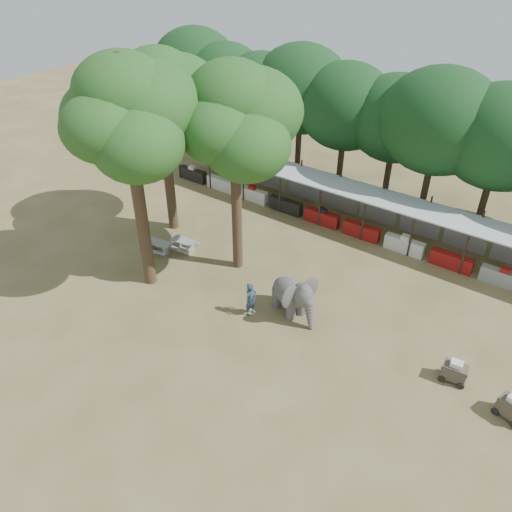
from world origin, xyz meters
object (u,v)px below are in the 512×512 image
Objects in this scene: yard_tree_back at (235,119)px; handler at (251,299)px; yard_tree_left at (161,99)px; cart_front at (455,371)px; picnic_table_near at (159,246)px; elephant at (294,296)px; yard_tree_center at (128,116)px; cart_back at (512,408)px; picnic_table_far at (184,244)px.

yard_tree_back is 8.87m from handler.
yard_tree_back is (6.00, -1.00, 0.34)m from yard_tree_left.
picnic_table_near is at bearing 175.05° from cart_front.
cart_front is (7.98, 0.33, -0.61)m from elephant.
yard_tree_left is 9.26× the size of cart_front.
picnic_table_near is at bearing -156.92° from yard_tree_back.
yard_tree_center reaches higher than elephant.
handler is at bearing -157.00° from cart_back.
picnic_table_far is (-0.41, 3.11, -8.72)m from yard_tree_center.
elephant is 9.43m from picnic_table_near.
picnic_table_near is (1.54, -2.90, -7.71)m from yard_tree_left.
yard_tree_center reaches higher than handler.
picnic_table_near is 19.86m from cart_back.
yard_tree_left is 13.34m from elephant.
yard_tree_center is at bearing -156.03° from cart_back.
cart_back is at bearing 17.32° from elephant.
yard_tree_center is at bearing -177.36° from cart_front.
elephant is 8.44m from picnic_table_far.
picnic_table_near is at bearing -162.49° from cart_back.
cart_front is (16.34, -0.68, 0.05)m from picnic_table_far.
yard_tree_left is at bearing 120.96° from yard_tree_center.
handler is (-1.70, -1.27, -0.22)m from elephant.
cart_front is (17.39, 0.32, 0.05)m from picnic_table_near.
elephant reaches higher than picnic_table_near.
yard_tree_back is at bearing -9.46° from yard_tree_left.
yard_tree_left is 5.92m from yard_tree_center.
yard_tree_back reaches higher than picnic_table_far.
handler is 12.19m from cart_back.
yard_tree_left is 6.45× the size of picnic_table_near.
handler is 1.38× the size of cart_back.
yard_tree_left reaches higher than picnic_table_far.
yard_tree_center is 7.43× the size of picnic_table_far.
cart_front is (12.93, -1.58, -8.00)m from yard_tree_back.
elephant is 10.47m from cart_back.
yard_tree_left is at bearing 170.54° from yard_tree_back.
yard_tree_back is 7.01× the size of picnic_table_far.
elephant reaches higher than handler.
picnic_table_far is at bearing 171.58° from cart_front.
yard_tree_left is 8.35m from picnic_table_far.
elephant is 1.81× the size of picnic_table_near.
cart_back is (19.86, -0.28, 0.07)m from picnic_table_near.
cart_back is (18.40, 1.82, -8.65)m from yard_tree_center.
picnic_table_near is 17.39m from cart_front.
cart_back is (10.45, -0.28, -0.59)m from elephant.
yard_tree_center is at bearing -59.04° from yard_tree_left.
elephant is 2.13m from handler.
elephant is at bearing -10.49° from picnic_table_near.
elephant is 2.60× the size of cart_front.
handler reaches higher than picnic_table_far.
yard_tree_left reaches higher than cart_front.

